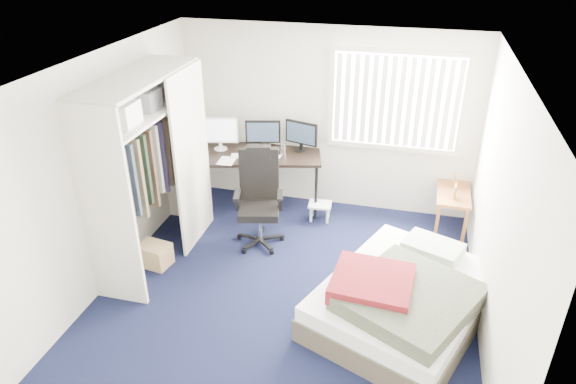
{
  "coord_description": "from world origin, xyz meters",
  "views": [
    {
      "loc": [
        1.12,
        -4.41,
        3.64
      ],
      "look_at": [
        -0.1,
        0.4,
        1.01
      ],
      "focal_mm": 32.0,
      "sensor_mm": 36.0,
      "label": 1
    }
  ],
  "objects_px": {
    "office_chair": "(259,207)",
    "bed": "(403,298)",
    "nightstand": "(453,196)",
    "desk": "(259,151)"
  },
  "relations": [
    {
      "from": "desk",
      "to": "bed",
      "type": "xyz_separation_m",
      "value": [
        2.1,
        -1.94,
        -0.57
      ]
    },
    {
      "from": "office_chair",
      "to": "bed",
      "type": "xyz_separation_m",
      "value": [
        1.84,
        -1.08,
        -0.2
      ]
    },
    {
      "from": "nightstand",
      "to": "office_chair",
      "type": "bearing_deg",
      "value": -159.77
    },
    {
      "from": "bed",
      "to": "nightstand",
      "type": "bearing_deg",
      "value": 75.41
    },
    {
      "from": "desk",
      "to": "nightstand",
      "type": "relative_size",
      "value": 2.18
    },
    {
      "from": "desk",
      "to": "office_chair",
      "type": "relative_size",
      "value": 1.46
    },
    {
      "from": "office_chair",
      "to": "nightstand",
      "type": "height_order",
      "value": "office_chair"
    },
    {
      "from": "office_chair",
      "to": "nightstand",
      "type": "bearing_deg",
      "value": 20.23
    },
    {
      "from": "desk",
      "to": "bed",
      "type": "bearing_deg",
      "value": -42.8
    },
    {
      "from": "office_chair",
      "to": "nightstand",
      "type": "relative_size",
      "value": 1.49
    }
  ]
}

